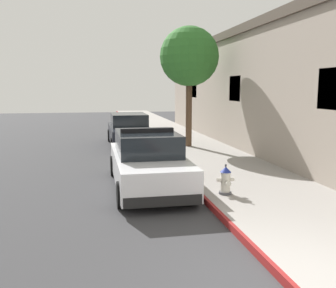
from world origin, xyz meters
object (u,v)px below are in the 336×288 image
object	(u,v)px
police_cruiser	(148,161)
street_tree	(189,57)
fire_hydrant	(226,180)
parked_car_silver_ahead	(129,131)

from	to	relation	value
police_cruiser	street_tree	world-z (taller)	street_tree
fire_hydrant	police_cruiser	bearing A→B (deg)	137.83
parked_car_silver_ahead	fire_hydrant	world-z (taller)	parked_car_silver_ahead
police_cruiser	parked_car_silver_ahead	size ratio (longest dim) A/B	1.00
parked_car_silver_ahead	fire_hydrant	size ratio (longest dim) A/B	6.37
parked_car_silver_ahead	fire_hydrant	xyz separation A→B (m)	(1.54, -9.46, -0.24)
police_cruiser	fire_hydrant	world-z (taller)	police_cruiser
parked_car_silver_ahead	police_cruiser	bearing A→B (deg)	-91.45
police_cruiser	street_tree	distance (m)	7.66
fire_hydrant	parked_car_silver_ahead	bearing A→B (deg)	99.26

